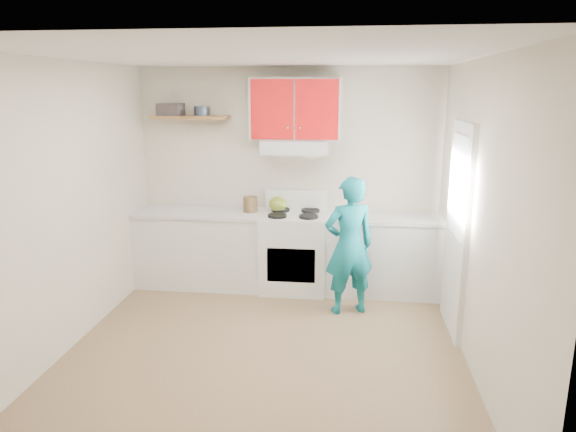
# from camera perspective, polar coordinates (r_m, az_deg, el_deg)

# --- Properties ---
(floor) EXTENTS (3.80, 3.80, 0.00)m
(floor) POSITION_cam_1_polar(r_m,az_deg,el_deg) (4.91, -2.58, -14.66)
(floor) COLOR brown
(floor) RESTS_ON ground
(ceiling) EXTENTS (3.60, 3.80, 0.04)m
(ceiling) POSITION_cam_1_polar(r_m,az_deg,el_deg) (4.33, -2.97, 17.25)
(ceiling) COLOR white
(ceiling) RESTS_ON floor
(back_wall) EXTENTS (3.60, 0.04, 2.60)m
(back_wall) POSITION_cam_1_polar(r_m,az_deg,el_deg) (6.29, 0.10, 4.28)
(back_wall) COLOR beige
(back_wall) RESTS_ON floor
(front_wall) EXTENTS (3.60, 0.04, 2.60)m
(front_wall) POSITION_cam_1_polar(r_m,az_deg,el_deg) (2.67, -9.57, -9.22)
(front_wall) COLOR beige
(front_wall) RESTS_ON floor
(left_wall) EXTENTS (0.04, 3.80, 2.60)m
(left_wall) POSITION_cam_1_polar(r_m,az_deg,el_deg) (5.06, -23.32, 0.80)
(left_wall) COLOR beige
(left_wall) RESTS_ON floor
(right_wall) EXTENTS (0.04, 3.80, 2.60)m
(right_wall) POSITION_cam_1_polar(r_m,az_deg,el_deg) (4.51, 20.41, -0.39)
(right_wall) COLOR beige
(right_wall) RESTS_ON floor
(door) EXTENTS (0.05, 0.85, 2.05)m
(door) POSITION_cam_1_polar(r_m,az_deg,el_deg) (5.23, 18.17, -1.44)
(door) COLOR white
(door) RESTS_ON floor
(door_glass) EXTENTS (0.01, 0.55, 0.95)m
(door_glass) POSITION_cam_1_polar(r_m,az_deg,el_deg) (5.14, 18.22, 3.14)
(door_glass) COLOR white
(door_glass) RESTS_ON door
(counter_left) EXTENTS (1.52, 0.60, 0.90)m
(counter_left) POSITION_cam_1_polar(r_m,az_deg,el_deg) (6.40, -9.53, -3.57)
(counter_left) COLOR silver
(counter_left) RESTS_ON floor
(counter_right) EXTENTS (1.32, 0.60, 0.90)m
(counter_right) POSITION_cam_1_polar(r_m,az_deg,el_deg) (6.17, 10.37, -4.28)
(counter_right) COLOR silver
(counter_right) RESTS_ON floor
(stove) EXTENTS (0.76, 0.65, 0.92)m
(stove) POSITION_cam_1_polar(r_m,az_deg,el_deg) (6.16, 0.67, -3.97)
(stove) COLOR white
(stove) RESTS_ON floor
(range_hood) EXTENTS (0.76, 0.44, 0.15)m
(range_hood) POSITION_cam_1_polar(r_m,az_deg,el_deg) (6.00, 0.81, 7.63)
(range_hood) COLOR silver
(range_hood) RESTS_ON back_wall
(upper_cabinets) EXTENTS (1.02, 0.33, 0.70)m
(upper_cabinets) POSITION_cam_1_polar(r_m,az_deg,el_deg) (6.03, 0.88, 11.71)
(upper_cabinets) COLOR #B00F0F
(upper_cabinets) RESTS_ON back_wall
(shelf) EXTENTS (0.90, 0.30, 0.04)m
(shelf) POSITION_cam_1_polar(r_m,az_deg,el_deg) (6.30, -10.69, 10.66)
(shelf) COLOR brown
(shelf) RESTS_ON back_wall
(books) EXTENTS (0.31, 0.24, 0.15)m
(books) POSITION_cam_1_polar(r_m,az_deg,el_deg) (6.35, -12.82, 11.39)
(books) COLOR #383233
(books) RESTS_ON shelf
(tin) EXTENTS (0.23, 0.23, 0.11)m
(tin) POSITION_cam_1_polar(r_m,az_deg,el_deg) (6.25, -9.48, 11.35)
(tin) COLOR #333D4C
(tin) RESTS_ON shelf
(kettle) EXTENTS (0.28, 0.28, 0.18)m
(kettle) POSITION_cam_1_polar(r_m,az_deg,el_deg) (6.15, -1.12, 1.33)
(kettle) COLOR olive
(kettle) RESTS_ON stove
(crock) EXTENTS (0.19, 0.19, 0.20)m
(crock) POSITION_cam_1_polar(r_m,az_deg,el_deg) (6.15, -4.18, 1.20)
(crock) COLOR #503C23
(crock) RESTS_ON counter_left
(cutting_board) EXTENTS (0.37, 0.30, 0.02)m
(cutting_board) POSITION_cam_1_polar(r_m,az_deg,el_deg) (5.95, 9.00, -0.29)
(cutting_board) COLOR olive
(cutting_board) RESTS_ON counter_right
(silicone_mat) EXTENTS (0.32, 0.28, 0.01)m
(silicone_mat) POSITION_cam_1_polar(r_m,az_deg,el_deg) (6.06, 12.82, -0.26)
(silicone_mat) COLOR red
(silicone_mat) RESTS_ON counter_right
(person) EXTENTS (0.63, 0.52, 1.48)m
(person) POSITION_cam_1_polar(r_m,az_deg,el_deg) (5.47, 6.75, -3.30)
(person) COLOR #0D6A77
(person) RESTS_ON floor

